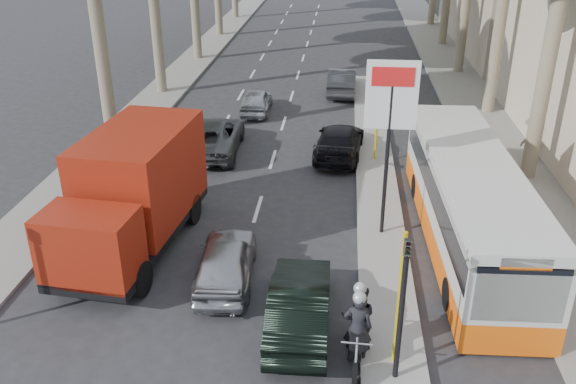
% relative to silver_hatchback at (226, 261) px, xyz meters
% --- Properties ---
extents(ground, '(120.00, 120.00, 0.00)m').
position_rel_silver_hatchback_xyz_m(ground, '(1.17, -2.06, -0.65)').
color(ground, '#28282B').
rests_on(ground, ground).
extents(sidewalk_right, '(3.20, 70.00, 0.12)m').
position_rel_silver_hatchback_xyz_m(sidewalk_right, '(9.77, 22.94, -0.59)').
color(sidewalk_right, gray).
rests_on(sidewalk_right, ground).
extents(median_left, '(2.40, 64.00, 0.12)m').
position_rel_silver_hatchback_xyz_m(median_left, '(-6.83, 25.94, -0.59)').
color(median_left, gray).
rests_on(median_left, ground).
extents(traffic_island, '(1.50, 26.00, 0.16)m').
position_rel_silver_hatchback_xyz_m(traffic_island, '(4.42, 8.94, -0.57)').
color(traffic_island, gray).
rests_on(traffic_island, ground).
extents(billboard, '(1.50, 12.10, 5.60)m').
position_rel_silver_hatchback_xyz_m(billboard, '(4.42, 2.94, 3.06)').
color(billboard, yellow).
rests_on(billboard, ground).
extents(traffic_light_island, '(0.16, 0.41, 3.60)m').
position_rel_silver_hatchback_xyz_m(traffic_light_island, '(4.42, -3.56, 1.84)').
color(traffic_light_island, black).
rests_on(traffic_light_island, ground).
extents(silver_hatchback, '(1.78, 3.90, 1.30)m').
position_rel_silver_hatchback_xyz_m(silver_hatchback, '(0.00, 0.00, 0.00)').
color(silver_hatchback, '#A8ABB1').
rests_on(silver_hatchback, ground).
extents(dark_hatchback, '(1.51, 4.17, 1.37)m').
position_rel_silver_hatchback_xyz_m(dark_hatchback, '(2.18, -1.84, 0.04)').
color(dark_hatchback, black).
rests_on(dark_hatchback, ground).
extents(queue_car_a, '(2.52, 5.07, 1.38)m').
position_rel_silver_hatchback_xyz_m(queue_car_a, '(-2.33, 9.56, 0.04)').
color(queue_car_a, '#45494C').
rests_on(queue_car_a, ground).
extents(queue_car_b, '(2.21, 4.63, 1.30)m').
position_rel_silver_hatchback_xyz_m(queue_car_b, '(2.97, 9.54, 0.00)').
color(queue_car_b, black).
rests_on(queue_car_b, ground).
extents(queue_car_c, '(1.48, 3.54, 1.19)m').
position_rel_silver_hatchback_xyz_m(queue_car_c, '(-1.25, 14.99, -0.05)').
color(queue_car_c, '#B0B4B8').
rests_on(queue_car_c, ground).
extents(queue_car_d, '(1.57, 4.27, 1.40)m').
position_rel_silver_hatchback_xyz_m(queue_car_d, '(2.97, 18.73, 0.05)').
color(queue_car_d, '#4C4D53').
rests_on(queue_car_d, ground).
extents(queue_car_e, '(2.45, 4.75, 1.32)m').
position_rel_silver_hatchback_xyz_m(queue_car_e, '(-5.13, 8.63, 0.01)').
color(queue_car_e, black).
rests_on(queue_car_e, ground).
extents(red_truck, '(3.11, 6.79, 3.51)m').
position_rel_silver_hatchback_xyz_m(red_truck, '(-3.01, 1.66, 1.21)').
color(red_truck, black).
rests_on(red_truck, ground).
extents(city_bus, '(2.66, 10.71, 2.80)m').
position_rel_silver_hatchback_xyz_m(city_bus, '(6.93, 2.72, 0.83)').
color(city_bus, '#F95F0D').
rests_on(city_bus, ground).
extents(motorcycle, '(0.84, 2.30, 1.95)m').
position_rel_silver_hatchback_xyz_m(motorcycle, '(3.58, -2.79, 0.24)').
color(motorcycle, black).
rests_on(motorcycle, ground).
extents(pedestrian_near, '(1.11, 1.02, 1.74)m').
position_rel_silver_hatchback_xyz_m(pedestrian_near, '(8.37, 3.41, 0.34)').
color(pedestrian_near, '#483753').
rests_on(pedestrian_near, sidewalk_right).
extents(pedestrian_far, '(1.09, 1.05, 1.63)m').
position_rel_silver_hatchback_xyz_m(pedestrian_far, '(10.69, 10.02, 0.29)').
color(pedestrian_far, '#716655').
rests_on(pedestrian_far, sidewalk_right).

